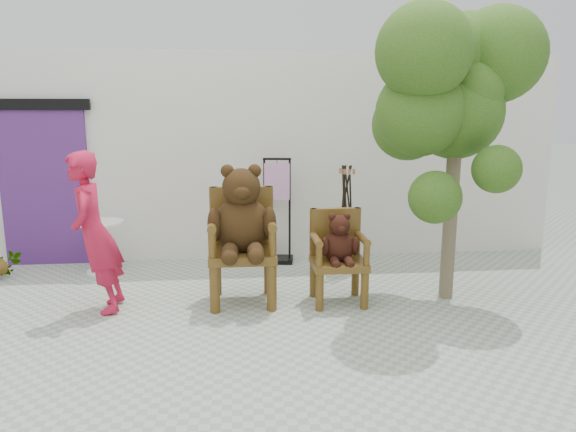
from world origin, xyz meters
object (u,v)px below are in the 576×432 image
(display_stand, at_px, (277,223))
(stool_bucket, at_px, (346,225))
(chair_big, at_px, (242,225))
(person, at_px, (95,233))
(tree, at_px, (452,89))
(chair_small, at_px, (338,248))
(cafe_table, at_px, (102,241))

(display_stand, xyz_separation_m, stool_bucket, (0.90, -0.52, 0.06))
(chair_big, height_order, stool_bucket, chair_big)
(chair_big, height_order, person, person)
(display_stand, height_order, tree, tree)
(chair_small, xyz_separation_m, person, (-2.65, -0.03, 0.24))
(chair_small, bearing_deg, chair_big, 175.09)
(person, height_order, display_stand, person)
(chair_small, distance_m, cafe_table, 3.29)
(stool_bucket, bearing_deg, chair_big, -143.10)
(display_stand, bearing_deg, tree, -34.14)
(chair_small, relative_size, person, 0.61)
(display_stand, bearing_deg, chair_big, -99.29)
(chair_small, bearing_deg, stool_bucket, 73.70)
(stool_bucket, xyz_separation_m, tree, (0.89, -1.15, 1.75))
(person, distance_m, tree, 4.17)
(stool_bucket, bearing_deg, person, -158.39)
(chair_big, relative_size, display_stand, 1.05)
(cafe_table, xyz_separation_m, tree, (4.19, -1.40, 1.95))
(stool_bucket, height_order, tree, tree)
(chair_big, bearing_deg, stool_bucket, 36.90)
(chair_big, distance_m, person, 1.58)
(chair_small, distance_m, tree, 2.15)
(cafe_table, distance_m, tree, 4.83)
(chair_big, relative_size, stool_bucket, 1.09)
(chair_big, relative_size, person, 0.91)
(chair_big, bearing_deg, chair_small, -4.91)
(person, xyz_separation_m, display_stand, (2.09, 1.71, -0.29))
(chair_small, height_order, cafe_table, chair_small)
(stool_bucket, distance_m, tree, 2.27)
(stool_bucket, bearing_deg, display_stand, 150.00)
(chair_small, xyz_separation_m, cafe_table, (-2.96, 1.41, -0.19))
(chair_big, distance_m, display_stand, 1.70)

